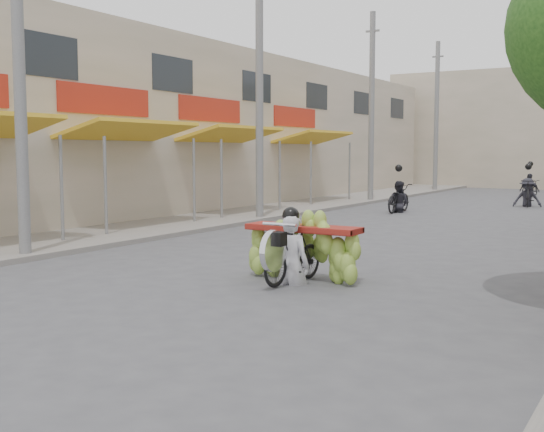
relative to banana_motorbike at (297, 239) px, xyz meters
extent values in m
plane|color=#4E4E52|center=(-0.49, -3.69, -0.71)|extent=(120.00, 120.00, 0.00)
cube|color=gray|center=(-7.49, 11.31, -0.65)|extent=(4.00, 60.00, 0.12)
cube|color=#B7A890|center=(-12.49, 10.31, 2.29)|extent=(8.00, 40.00, 6.00)
cylinder|color=slate|center=(-6.79, 1.11, 0.56)|extent=(0.08, 0.08, 2.55)
cube|color=gold|center=(-7.61, 4.31, 2.04)|extent=(1.77, 4.00, 0.53)
cylinder|color=slate|center=(-6.79, 2.51, 0.56)|extent=(0.08, 0.08, 2.55)
cylinder|color=slate|center=(-6.79, 6.11, 0.56)|extent=(0.08, 0.08, 2.55)
cube|color=#A82416|center=(-8.49, 4.31, 2.89)|extent=(0.10, 3.50, 0.80)
cube|color=gold|center=(-7.61, 9.31, 2.04)|extent=(1.77, 4.00, 0.53)
cylinder|color=slate|center=(-6.79, 7.51, 0.56)|extent=(0.08, 0.08, 2.55)
cylinder|color=slate|center=(-6.79, 11.11, 0.56)|extent=(0.08, 0.08, 2.55)
cube|color=#A82416|center=(-8.49, 9.31, 2.89)|extent=(0.10, 3.50, 0.80)
cube|color=gold|center=(-7.61, 15.31, 2.04)|extent=(1.77, 4.00, 0.53)
cylinder|color=slate|center=(-6.79, 13.51, 0.56)|extent=(0.08, 0.08, 2.55)
cylinder|color=slate|center=(-6.79, 17.11, 0.56)|extent=(0.08, 0.08, 2.55)
cube|color=#A82416|center=(-8.49, 15.31, 2.89)|extent=(0.10, 3.50, 0.80)
cube|color=#1E2328|center=(-8.51, 2.31, 3.89)|extent=(0.08, 2.00, 1.10)
cube|color=#1E2328|center=(-8.51, 7.31, 3.89)|extent=(0.08, 2.00, 1.10)
cube|color=#1E2328|center=(-8.51, 12.31, 3.89)|extent=(0.08, 2.00, 1.10)
cube|color=#1E2328|center=(-8.51, 17.31, 3.89)|extent=(0.08, 2.00, 1.10)
cube|color=#1E2328|center=(-8.51, 22.31, 3.89)|extent=(0.08, 2.00, 1.10)
cube|color=#1E2328|center=(-8.51, 27.31, 3.89)|extent=(0.08, 2.00, 1.10)
cylinder|color=slate|center=(-5.89, -0.69, 3.29)|extent=(0.24, 0.24, 8.00)
cylinder|color=slate|center=(-5.89, 8.31, 3.29)|extent=(0.24, 0.24, 8.00)
cylinder|color=slate|center=(-5.89, 17.31, 3.29)|extent=(0.24, 0.24, 8.00)
cube|color=slate|center=(-5.89, 17.31, 6.49)|extent=(0.60, 0.08, 0.08)
cylinder|color=slate|center=(-5.89, 26.31, 3.29)|extent=(0.24, 0.24, 8.00)
cube|color=slate|center=(-5.89, 26.31, 6.49)|extent=(0.60, 0.08, 0.08)
imported|color=black|center=(0.00, -0.13, -0.25)|extent=(0.64, 1.64, 0.94)
cylinder|color=silver|center=(0.00, -0.78, -0.09)|extent=(0.10, 0.66, 0.66)
cube|color=black|center=(0.00, -0.68, 0.09)|extent=(0.28, 0.22, 0.22)
cylinder|color=silver|center=(0.00, -0.58, 0.31)|extent=(0.60, 0.05, 0.05)
cube|color=maroon|center=(0.00, 0.22, 0.17)|extent=(1.99, 0.55, 0.10)
imported|color=silver|center=(0.00, -0.18, 0.45)|extent=(0.62, 0.46, 1.73)
sphere|color=black|center=(0.00, -0.21, 1.29)|extent=(0.28, 0.28, 0.28)
imported|color=black|center=(-3.15, 13.29, -0.21)|extent=(0.67, 1.79, 1.01)
imported|color=#26262E|center=(-3.15, 13.29, 0.41)|extent=(0.79, 0.49, 1.65)
sphere|color=black|center=(-3.15, 13.29, 0.87)|extent=(0.26, 0.26, 0.26)
imported|color=black|center=(0.35, 18.22, -0.15)|extent=(0.91, 1.97, 1.12)
imported|color=#26262E|center=(0.35, 18.22, 0.41)|extent=(1.14, 0.75, 1.65)
sphere|color=black|center=(0.35, 18.22, 0.87)|extent=(0.26, 0.26, 0.26)
imported|color=black|center=(-0.64, 24.20, -0.31)|extent=(0.90, 1.52, 0.80)
imported|color=#26262E|center=(-0.64, 24.20, 0.41)|extent=(1.08, 0.79, 1.65)
sphere|color=black|center=(-0.64, 24.20, 0.87)|extent=(0.26, 0.26, 0.26)
camera|label=1|loc=(5.39, -9.86, 1.46)|focal=45.00mm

